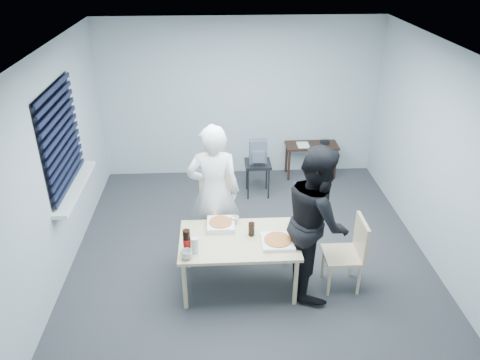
{
  "coord_description": "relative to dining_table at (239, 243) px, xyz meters",
  "views": [
    {
      "loc": [
        -0.4,
        -4.79,
        3.66
      ],
      "look_at": [
        -0.13,
        0.1,
        1.09
      ],
      "focal_mm": 35.0,
      "sensor_mm": 36.0,
      "label": 1
    }
  ],
  "objects": [
    {
      "name": "room",
      "position": [
        -2.02,
        0.88,
        0.86
      ],
      "size": [
        5.0,
        5.0,
        5.0
      ],
      "color": "#2B2C30",
      "rests_on": "ground"
    },
    {
      "name": "dining_table",
      "position": [
        0.0,
        0.0,
        0.0
      ],
      "size": [
        1.33,
        0.84,
        0.65
      ],
      "color": "beige",
      "rests_on": "ground"
    },
    {
      "name": "chair_far",
      "position": [
        -0.25,
        1.05,
        -0.07
      ],
      "size": [
        0.42,
        0.42,
        0.89
      ],
      "color": "beige",
      "rests_on": "ground"
    },
    {
      "name": "chair_right",
      "position": [
        1.26,
        -0.08,
        -0.07
      ],
      "size": [
        0.42,
        0.42,
        0.89
      ],
      "color": "beige",
      "rests_on": "ground"
    },
    {
      "name": "person_white",
      "position": [
        -0.27,
        0.65,
        0.3
      ],
      "size": [
        0.65,
        0.42,
        1.77
      ],
      "primitive_type": "imported",
      "rotation": [
        0.0,
        0.0,
        3.14
      ],
      "color": "white",
      "rests_on": "ground"
    },
    {
      "name": "person_black",
      "position": [
        0.85,
        -0.04,
        0.3
      ],
      "size": [
        0.47,
        0.86,
        1.77
      ],
      "primitive_type": "imported",
      "rotation": [
        0.0,
        0.0,
        1.57
      ],
      "color": "black",
      "rests_on": "ground"
    },
    {
      "name": "side_table",
      "position": [
        1.36,
        2.76,
        -0.09
      ],
      "size": [
        0.86,
        0.38,
        0.57
      ],
      "color": "#311C13",
      "rests_on": "ground"
    },
    {
      "name": "stool",
      "position": [
        0.41,
        2.16,
        -0.14
      ],
      "size": [
        0.4,
        0.4,
        0.55
      ],
      "color": "black",
      "rests_on": "ground"
    },
    {
      "name": "backpack",
      "position": [
        0.41,
        2.15,
        0.15
      ],
      "size": [
        0.27,
        0.2,
        0.37
      ],
      "rotation": [
        0.0,
        0.0,
        0.15
      ],
      "color": "slate",
      "rests_on": "stool"
    },
    {
      "name": "pizza_box_a",
      "position": [
        -0.2,
        0.25,
        0.1
      ],
      "size": [
        0.31,
        0.31,
        0.08
      ],
      "rotation": [
        0.0,
        0.0,
        -0.29
      ],
      "color": "white",
      "rests_on": "dining_table"
    },
    {
      "name": "pizza_box_b",
      "position": [
        0.42,
        -0.1,
        0.08
      ],
      "size": [
        0.35,
        0.35,
        0.05
      ],
      "rotation": [
        0.0,
        0.0,
        0.4
      ],
      "color": "white",
      "rests_on": "dining_table"
    },
    {
      "name": "mug_a",
      "position": [
        -0.56,
        -0.32,
        0.11
      ],
      "size": [
        0.17,
        0.17,
        0.1
      ],
      "primitive_type": "imported",
      "rotation": [
        0.0,
        0.0,
        0.52
      ],
      "color": "silver",
      "rests_on": "dining_table"
    },
    {
      "name": "mug_b",
      "position": [
        -0.03,
        0.32,
        0.11
      ],
      "size": [
        0.1,
        0.1,
        0.09
      ],
      "primitive_type": "imported",
      "color": "silver",
      "rests_on": "dining_table"
    },
    {
      "name": "cola_glass",
      "position": [
        0.15,
        0.07,
        0.14
      ],
      "size": [
        0.08,
        0.08,
        0.16
      ],
      "primitive_type": "cylinder",
      "rotation": [
        0.0,
        0.0,
        0.16
      ],
      "color": "black",
      "rests_on": "dining_table"
    },
    {
      "name": "soda_bottle",
      "position": [
        -0.56,
        -0.2,
        0.19
      ],
      "size": [
        0.08,
        0.08,
        0.27
      ],
      "rotation": [
        0.0,
        0.0,
        -0.41
      ],
      "color": "black",
      "rests_on": "dining_table"
    },
    {
      "name": "plastic_cups",
      "position": [
        -0.48,
        -0.22,
        0.15
      ],
      "size": [
        0.09,
        0.09,
        0.18
      ],
      "primitive_type": "cylinder",
      "rotation": [
        0.0,
        0.0,
        -0.3
      ],
      "color": "silver",
      "rests_on": "dining_table"
    },
    {
      "name": "rubber_band",
      "position": [
        0.3,
        -0.32,
        0.06
      ],
      "size": [
        0.06,
        0.06,
        0.0
      ],
      "primitive_type": "torus",
      "rotation": [
        0.0,
        0.0,
        0.28
      ],
      "color": "red",
      "rests_on": "dining_table"
    },
    {
      "name": "papers",
      "position": [
        1.21,
        2.74,
        -0.01
      ],
      "size": [
        0.2,
        0.27,
        0.0
      ],
      "primitive_type": "cube",
      "rotation": [
        0.0,
        0.0,
        0.03
      ],
      "color": "white",
      "rests_on": "side_table"
    },
    {
      "name": "black_box",
      "position": [
        1.58,
        2.78,
        0.02
      ],
      "size": [
        0.15,
        0.11,
        0.06
      ],
      "primitive_type": "cube",
      "rotation": [
        0.0,
        0.0,
        0.12
      ],
      "color": "black",
      "rests_on": "side_table"
    }
  ]
}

